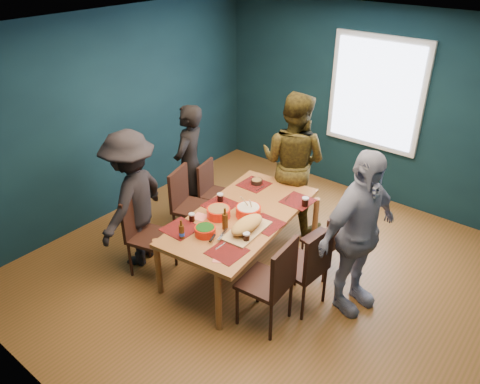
% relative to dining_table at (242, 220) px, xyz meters
% --- Properties ---
extents(room, '(5.01, 5.01, 2.71)m').
position_rel_dining_table_xyz_m(room, '(0.27, 0.38, 0.70)').
color(room, brown).
rests_on(room, ground).
extents(dining_table, '(1.21, 2.06, 0.74)m').
position_rel_dining_table_xyz_m(dining_table, '(0.00, 0.00, 0.00)').
color(dining_table, '#A66532').
rests_on(dining_table, floor).
extents(chair_left_far, '(0.46, 0.46, 0.85)m').
position_rel_dining_table_xyz_m(chair_left_far, '(-0.98, 0.57, -0.18)').
color(chair_left_far, black).
rests_on(chair_left_far, floor).
extents(chair_left_mid, '(0.55, 0.55, 0.97)m').
position_rel_dining_table_xyz_m(chair_left_mid, '(-0.93, 0.05, -0.11)').
color(chair_left_mid, black).
rests_on(chair_left_mid, floor).
extents(chair_left_near, '(0.54, 0.54, 0.96)m').
position_rel_dining_table_xyz_m(chair_left_near, '(-0.86, -0.71, -0.11)').
color(chair_left_near, black).
rests_on(chair_left_near, floor).
extents(chair_right_far, '(0.43, 0.43, 0.84)m').
position_rel_dining_table_xyz_m(chair_right_far, '(0.82, 0.55, -0.18)').
color(chair_right_far, black).
rests_on(chair_right_far, floor).
extents(chair_right_mid, '(0.47, 0.47, 0.98)m').
position_rel_dining_table_xyz_m(chair_right_mid, '(0.93, -0.08, -0.10)').
color(chair_right_mid, black).
rests_on(chair_right_mid, floor).
extents(chair_right_near, '(0.49, 0.49, 1.00)m').
position_rel_dining_table_xyz_m(chair_right_near, '(0.80, -0.52, -0.09)').
color(chair_right_near, black).
rests_on(chair_right_near, floor).
extents(person_far_left, '(0.56, 0.69, 1.63)m').
position_rel_dining_table_xyz_m(person_far_left, '(-1.23, 0.43, 0.14)').
color(person_far_left, black).
rests_on(person_far_left, floor).
extents(person_back, '(0.98, 0.81, 1.84)m').
position_rel_dining_table_xyz_m(person_back, '(-0.11, 1.17, 0.24)').
color(person_back, black).
rests_on(person_back, floor).
extents(person_right, '(0.67, 1.12, 1.78)m').
position_rel_dining_table_xyz_m(person_right, '(1.26, 0.25, 0.22)').
color(person_right, white).
rests_on(person_right, floor).
extents(person_near_left, '(0.90, 1.20, 1.65)m').
position_rel_dining_table_xyz_m(person_near_left, '(-1.08, -0.65, 0.15)').
color(person_near_left, black).
rests_on(person_near_left, floor).
extents(bowl_salad, '(0.26, 0.26, 0.11)m').
position_rel_dining_table_xyz_m(bowl_salad, '(-0.17, -0.20, 0.13)').
color(bowl_salad, red).
rests_on(bowl_salad, dining_table).
extents(bowl_dumpling, '(0.28, 0.28, 0.26)m').
position_rel_dining_table_xyz_m(bowl_dumpling, '(0.07, 0.02, 0.13)').
color(bowl_dumpling, red).
rests_on(bowl_dumpling, dining_table).
extents(bowl_herbs, '(0.22, 0.22, 0.10)m').
position_rel_dining_table_xyz_m(bowl_herbs, '(-0.05, -0.55, 0.12)').
color(bowl_herbs, red).
rests_on(bowl_herbs, dining_table).
extents(cutting_board, '(0.36, 0.71, 0.16)m').
position_rel_dining_table_xyz_m(cutting_board, '(0.25, -0.24, 0.14)').
color(cutting_board, tan).
rests_on(cutting_board, dining_table).
extents(small_bowl, '(0.15, 0.15, 0.06)m').
position_rel_dining_table_xyz_m(small_bowl, '(-0.31, 0.67, 0.10)').
color(small_bowl, black).
rests_on(small_bowl, dining_table).
extents(beer_bottle_a, '(0.06, 0.06, 0.22)m').
position_rel_dining_table_xyz_m(beer_bottle_a, '(-0.19, -0.75, 0.15)').
color(beer_bottle_a, '#41230B').
rests_on(beer_bottle_a, dining_table).
extents(beer_bottle_b, '(0.06, 0.06, 0.25)m').
position_rel_dining_table_xyz_m(beer_bottle_b, '(0.04, -0.33, 0.17)').
color(beer_bottle_b, '#41230B').
rests_on(beer_bottle_b, dining_table).
extents(cola_glass_a, '(0.07, 0.07, 0.09)m').
position_rel_dining_table_xyz_m(cola_glass_a, '(-0.34, -0.45, 0.12)').
color(cola_glass_a, black).
rests_on(cola_glass_a, dining_table).
extents(cola_glass_b, '(0.07, 0.07, 0.10)m').
position_rel_dining_table_xyz_m(cola_glass_b, '(0.36, -0.38, 0.13)').
color(cola_glass_b, black).
rests_on(cola_glass_b, dining_table).
extents(cola_glass_c, '(0.08, 0.08, 0.11)m').
position_rel_dining_table_xyz_m(cola_glass_c, '(0.45, 0.59, 0.13)').
color(cola_glass_c, black).
rests_on(cola_glass_c, dining_table).
extents(cola_glass_d, '(0.07, 0.07, 0.10)m').
position_rel_dining_table_xyz_m(cola_glass_d, '(-0.37, 0.06, 0.12)').
color(cola_glass_d, black).
rests_on(cola_glass_d, dining_table).
extents(napkin_a, '(0.20, 0.20, 0.00)m').
position_rel_dining_table_xyz_m(napkin_a, '(0.38, 0.03, 0.07)').
color(napkin_a, '#F27666').
rests_on(napkin_a, dining_table).
extents(napkin_b, '(0.18, 0.18, 0.00)m').
position_rel_dining_table_xyz_m(napkin_b, '(-0.32, -0.33, 0.07)').
color(napkin_b, '#F27666').
rests_on(napkin_b, dining_table).
extents(napkin_c, '(0.21, 0.21, 0.00)m').
position_rel_dining_table_xyz_m(napkin_c, '(0.34, -0.75, 0.07)').
color(napkin_c, '#F27666').
rests_on(napkin_c, dining_table).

